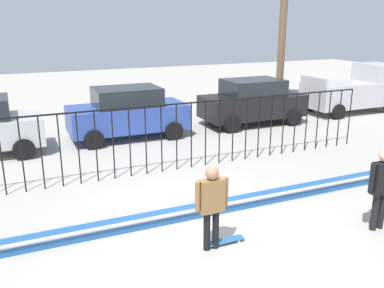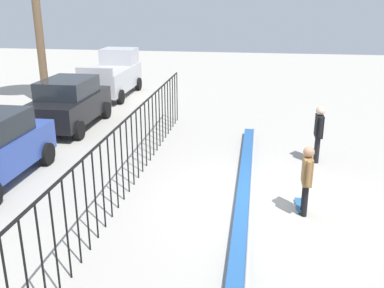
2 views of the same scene
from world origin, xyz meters
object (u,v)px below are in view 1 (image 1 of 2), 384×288
at_px(skateboard, 225,241).
at_px(parked_car_blue, 127,112).
at_px(skateboarder, 212,200).
at_px(parked_car_black, 252,101).
at_px(camera_operator, 382,182).
at_px(pickup_truck, 355,90).

height_order(skateboard, parked_car_blue, parked_car_blue).
distance_m(skateboarder, parked_car_black, 10.35).
distance_m(skateboard, camera_operator, 3.47).
bearing_deg(parked_car_black, camera_operator, -104.97).
distance_m(parked_car_blue, parked_car_black, 5.39).
bearing_deg(camera_operator, skateboard, 25.53).
distance_m(camera_operator, parked_car_black, 9.41).
bearing_deg(skateboard, skateboarder, -171.02).
bearing_deg(parked_car_black, skateboard, -124.17).
bearing_deg(camera_operator, skateboarder, 27.57).
height_order(camera_operator, parked_car_blue, parked_car_blue).
relative_size(parked_car_blue, pickup_truck, 0.91).
distance_m(skateboarder, parked_car_blue, 8.43).
height_order(skateboard, pickup_truck, pickup_truck).
xyz_separation_m(parked_car_black, pickup_truck, (5.82, 0.17, 0.06)).
xyz_separation_m(parked_car_blue, pickup_truck, (11.21, 0.16, 0.06)).
xyz_separation_m(skateboarder, camera_operator, (3.58, -0.69, 0.04)).
xyz_separation_m(skateboarder, pickup_truck, (11.87, 8.57, 0.02)).
relative_size(skateboard, pickup_truck, 0.17).
distance_m(skateboarder, camera_operator, 3.64).
xyz_separation_m(skateboard, parked_car_blue, (0.33, 8.35, 0.91)).
bearing_deg(skateboarder, parked_car_black, 85.23).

